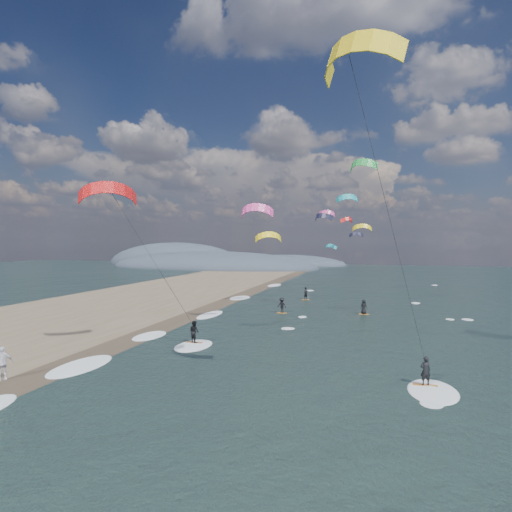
# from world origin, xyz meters

# --- Properties ---
(ground) EXTENTS (260.00, 260.00, 0.00)m
(ground) POSITION_xyz_m (0.00, 0.00, 0.00)
(ground) COLOR black
(ground) RESTS_ON ground
(wet_sand_strip) EXTENTS (3.00, 240.00, 0.00)m
(wet_sand_strip) POSITION_xyz_m (-12.00, 10.00, 0.00)
(wet_sand_strip) COLOR #382D23
(wet_sand_strip) RESTS_ON ground
(coastal_hills) EXTENTS (80.00, 41.00, 15.00)m
(coastal_hills) POSITION_xyz_m (-44.84, 107.86, 0.00)
(coastal_hills) COLOR #3D4756
(coastal_hills) RESTS_ON ground
(kitesurfer_near_a) EXTENTS (7.73, 9.13, 17.46)m
(kitesurfer_near_a) POSITION_xyz_m (6.81, 3.24, 13.17)
(kitesurfer_near_a) COLOR #BA6A20
(kitesurfer_near_a) RESTS_ON ground
(kitesurfer_near_b) EXTENTS (7.11, 9.08, 12.78)m
(kitesurfer_near_b) POSITION_xyz_m (-8.94, 9.45, 8.17)
(kitesurfer_near_b) COLOR #BA6A20
(kitesurfer_near_b) RESTS_ON ground
(far_kitesurfers) EXTENTS (9.99, 12.27, 1.74)m
(far_kitesurfers) POSITION_xyz_m (-0.35, 31.99, 0.85)
(far_kitesurfers) COLOR #BA6A20
(far_kitesurfers) RESTS_ON ground
(bg_kite_field) EXTENTS (14.42, 73.19, 10.69)m
(bg_kite_field) POSITION_xyz_m (0.00, 56.28, 11.66)
(bg_kite_field) COLOR yellow
(bg_kite_field) RESTS_ON ground
(shoreline_surf) EXTENTS (2.40, 79.40, 0.11)m
(shoreline_surf) POSITION_xyz_m (-10.80, 14.75, 0.00)
(shoreline_surf) COLOR white
(shoreline_surf) RESTS_ON ground
(beach_walker) EXTENTS (1.09, 1.20, 1.96)m
(beach_walker) POSITION_xyz_m (-13.60, 2.42, 0.98)
(beach_walker) COLOR white
(beach_walker) RESTS_ON ground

